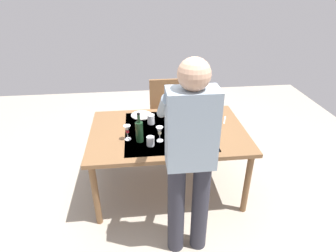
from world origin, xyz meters
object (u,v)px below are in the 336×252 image
(wine_bottle, at_px, (139,131))
(dining_table, at_px, (168,136))
(chair_near, at_px, (165,110))
(dinner_plate_near, at_px, (204,112))
(wine_glass_right, at_px, (160,131))
(dinner_plate_far, at_px, (141,115))
(wine_glass_left, at_px, (127,130))
(water_cup_near_left, at_px, (151,119))
(person_server, at_px, (190,154))
(serving_bowl_pasta, at_px, (181,123))
(water_cup_near_right, at_px, (150,141))

(wine_bottle, bearing_deg, dining_table, -148.61)
(chair_near, bearing_deg, dinner_plate_near, 125.28)
(dining_table, bearing_deg, wine_glass_right, 62.81)
(wine_glass_right, height_order, dinner_plate_far, wine_glass_right)
(wine_glass_left, height_order, water_cup_near_left, wine_glass_left)
(dinner_plate_far, bearing_deg, wine_glass_left, 73.98)
(person_server, xyz_separation_m, wine_bottle, (0.37, -0.61, -0.13))
(wine_glass_left, bearing_deg, serving_bowl_pasta, -159.15)
(wine_glass_left, bearing_deg, dining_table, -161.50)
(dinner_plate_far, bearing_deg, water_cup_near_right, 96.09)
(dinner_plate_far, bearing_deg, chair_near, -121.07)
(dining_table, xyz_separation_m, chair_near, (-0.07, -0.91, -0.13))
(chair_near, xyz_separation_m, person_server, (-0.01, 1.70, 0.43))
(serving_bowl_pasta, relative_size, dinner_plate_far, 1.30)
(wine_bottle, height_order, serving_bowl_pasta, wine_bottle)
(wine_glass_right, bearing_deg, chair_near, -98.59)
(wine_bottle, bearing_deg, dinner_plate_far, -93.21)
(water_cup_near_right, distance_m, serving_bowl_pasta, 0.48)
(wine_glass_left, height_order, serving_bowl_pasta, wine_glass_left)
(dining_table, distance_m, serving_bowl_pasta, 0.19)
(chair_near, relative_size, dinner_plate_far, 3.96)
(wine_glass_left, bearing_deg, water_cup_near_left, -128.66)
(dinner_plate_near, bearing_deg, water_cup_near_right, 44.29)
(serving_bowl_pasta, bearing_deg, wine_bottle, 29.98)
(serving_bowl_pasta, bearing_deg, water_cup_near_left, -16.72)
(wine_glass_right, xyz_separation_m, water_cup_near_left, (0.06, -0.36, -0.05))
(water_cup_near_left, distance_m, dinner_plate_near, 0.65)
(water_cup_near_right, relative_size, dinner_plate_far, 0.38)
(dinner_plate_near, bearing_deg, chair_near, -54.72)
(wine_bottle, height_order, dinner_plate_far, wine_bottle)
(dinner_plate_far, bearing_deg, wine_bottle, 86.79)
(water_cup_near_left, distance_m, water_cup_near_right, 0.43)
(wine_bottle, xyz_separation_m, water_cup_near_left, (-0.13, -0.34, -0.06))
(person_server, relative_size, dinner_plate_near, 7.34)
(person_server, distance_m, dinner_plate_far, 1.23)
(wine_glass_left, xyz_separation_m, serving_bowl_pasta, (-0.55, -0.21, -0.07))
(wine_glass_right, distance_m, dinner_plate_near, 0.79)
(wine_glass_left, height_order, water_cup_near_right, wine_glass_left)
(chair_near, distance_m, water_cup_near_left, 0.82)
(chair_near, bearing_deg, serving_bowl_pasta, 95.39)
(wine_glass_left, bearing_deg, person_server, 126.38)
(dining_table, bearing_deg, chair_near, -94.17)
(serving_bowl_pasta, distance_m, dinner_plate_near, 0.42)
(wine_glass_right, height_order, water_cup_near_left, wine_glass_right)
(serving_bowl_pasta, bearing_deg, wine_glass_left, 20.85)
(chair_near, height_order, wine_glass_right, chair_near)
(person_server, height_order, wine_bottle, person_server)
(dining_table, height_order, wine_glass_right, wine_glass_right)
(chair_near, height_order, person_server, person_server)
(wine_bottle, bearing_deg, person_server, 121.01)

